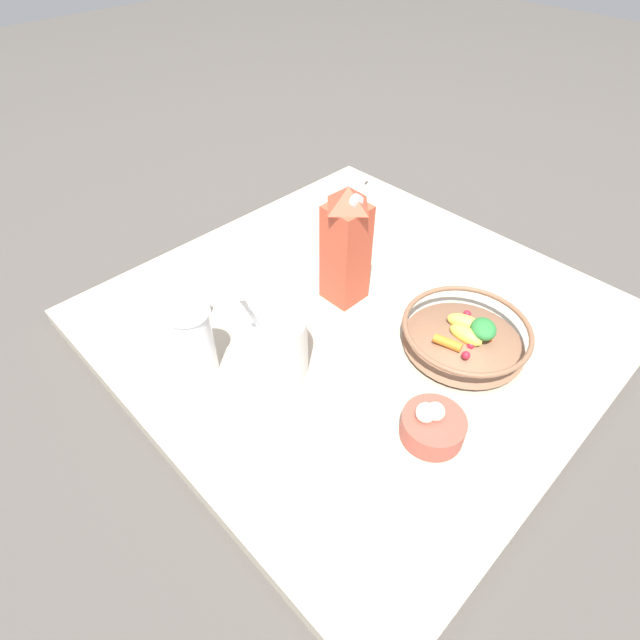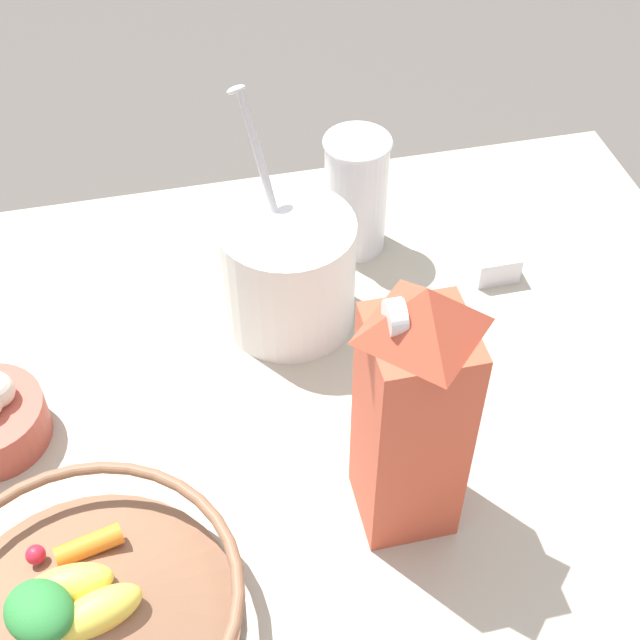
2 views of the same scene
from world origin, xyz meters
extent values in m
plane|color=#4C4742|center=(0.00, 0.00, 0.00)|extent=(6.00, 6.00, 0.00)
cube|color=#B2A893|center=(0.00, 0.00, 0.02)|extent=(0.92, 0.92, 0.04)
cylinder|color=brown|center=(0.07, -0.20, 0.04)|extent=(0.13, 0.13, 0.01)
cone|color=brown|center=(0.07, -0.20, 0.07)|extent=(0.23, 0.23, 0.04)
torus|color=brown|center=(0.07, -0.20, 0.09)|extent=(0.24, 0.24, 0.01)
ellipsoid|color=#EFD64C|center=(0.08, -0.19, 0.08)|extent=(0.05, 0.07, 0.03)
ellipsoid|color=#EFD64C|center=(0.06, -0.21, 0.08)|extent=(0.03, 0.07, 0.03)
cylinder|color=orange|center=(0.02, -0.20, 0.08)|extent=(0.03, 0.05, 0.02)
cylinder|color=orange|center=(0.09, -0.23, 0.08)|extent=(0.03, 0.04, 0.02)
sphere|color=red|center=(0.02, -0.24, 0.08)|extent=(0.02, 0.02, 0.02)
sphere|color=red|center=(0.05, -0.23, 0.08)|extent=(0.01, 0.01, 0.01)
sphere|color=red|center=(0.07, -0.21, 0.08)|extent=(0.02, 0.02, 0.02)
ellipsoid|color=#2D7F38|center=(0.08, -0.23, 0.10)|extent=(0.07, 0.07, 0.03)
cube|color=#CC4C33|center=(0.02, 0.06, 0.14)|extent=(0.07, 0.07, 0.22)
pyramid|color=#CC4C33|center=(0.02, 0.06, 0.27)|extent=(0.07, 0.07, 0.04)
cylinder|color=white|center=(0.02, 0.04, 0.27)|extent=(0.03, 0.01, 0.03)
cylinder|color=white|center=(-0.22, 0.01, 0.10)|extent=(0.13, 0.13, 0.12)
cylinder|color=white|center=(-0.22, 0.01, 0.15)|extent=(0.12, 0.12, 0.02)
cylinder|color=silver|center=(-0.25, 0.00, 0.19)|extent=(0.08, 0.04, 0.17)
ellipsoid|color=silver|center=(-0.29, -0.02, 0.27)|extent=(0.02, 0.02, 0.01)
cylinder|color=white|center=(-0.32, 0.10, 0.11)|extent=(0.07, 0.07, 0.14)
torus|color=white|center=(-0.32, 0.10, 0.17)|extent=(0.07, 0.07, 0.01)
cube|color=silver|center=(-0.24, 0.24, 0.05)|extent=(0.05, 0.05, 0.03)
cube|color=brown|center=(-0.24, 0.24, 0.05)|extent=(0.04, 0.04, 0.02)
camera|label=1|loc=(-0.58, -0.48, 0.73)|focal=28.00mm
camera|label=2|loc=(0.41, -0.10, 0.69)|focal=50.00mm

